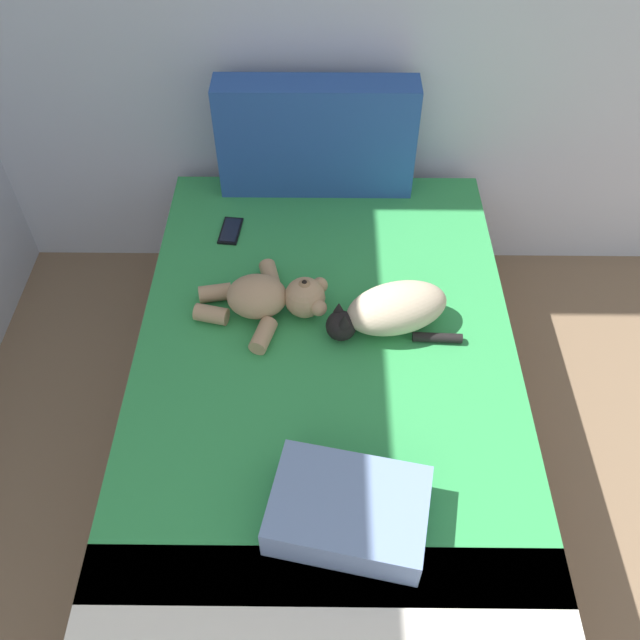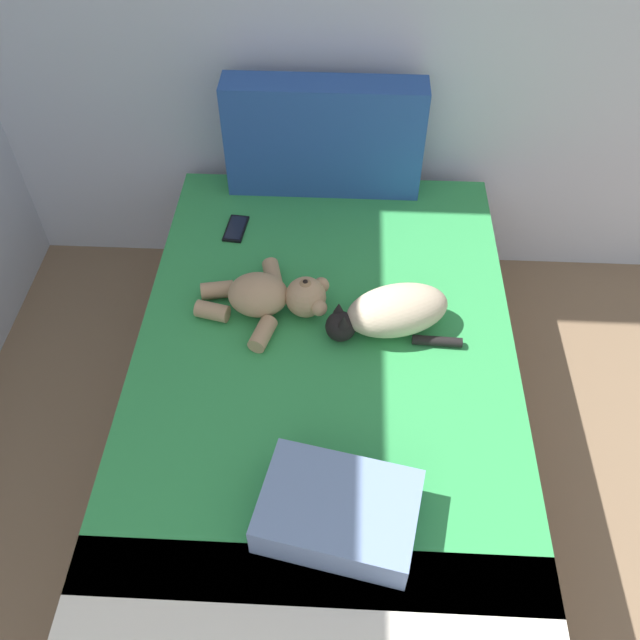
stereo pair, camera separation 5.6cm
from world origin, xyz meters
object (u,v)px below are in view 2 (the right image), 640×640
object	(u,v)px
cat	(392,312)
cell_phone	(236,229)
throw_pillow	(339,511)
teddy_bear	(272,297)
patterned_cushion	(324,138)
bed	(324,398)

from	to	relation	value
cat	cell_phone	world-z (taller)	cat
throw_pillow	cell_phone	bearing A→B (deg)	110.17
cat	throw_pillow	xyz separation A→B (m)	(-0.15, -0.69, -0.02)
cat	teddy_bear	size ratio (longest dim) A/B	0.99
patterned_cushion	cell_phone	world-z (taller)	patterned_cushion
cell_phone	cat	bearing A→B (deg)	-38.87
bed	teddy_bear	world-z (taller)	teddy_bear
bed	cell_phone	size ratio (longest dim) A/B	12.36
patterned_cushion	cell_phone	bearing A→B (deg)	-138.92
bed	cat	world-z (taller)	cat
bed	throw_pillow	world-z (taller)	throw_pillow
patterned_cushion	throw_pillow	size ratio (longest dim) A/B	1.88
cat	teddy_bear	world-z (taller)	cat
patterned_cushion	cat	xyz separation A→B (m)	(0.25, -0.74, -0.16)
teddy_bear	cat	bearing A→B (deg)	-8.51
cell_phone	teddy_bear	bearing A→B (deg)	-66.14
bed	teddy_bear	bearing A→B (deg)	136.69
cat	cell_phone	xyz separation A→B (m)	(-0.57, 0.46, -0.07)
bed	cell_phone	world-z (taller)	cell_phone
patterned_cushion	cell_phone	distance (m)	0.48
bed	patterned_cushion	xyz separation A→B (m)	(-0.04, 0.86, 0.49)
patterned_cushion	cat	size ratio (longest dim) A/B	1.70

